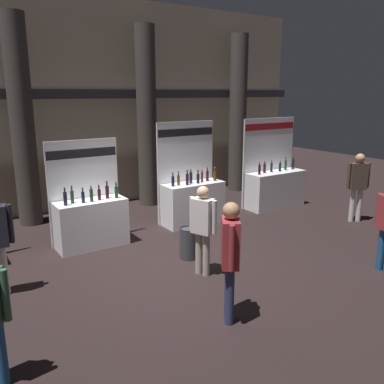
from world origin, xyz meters
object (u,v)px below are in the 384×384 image
Objects in this scene: visitor_6 at (203,223)px; visitor_2 at (358,181)px; exhibitor_booth_1 at (91,219)px; exhibitor_booth_2 at (192,198)px; trash_bin at (189,243)px; exhibitor_booth_3 at (274,185)px; visitor_5 at (230,251)px.

visitor_2 is at bearing 72.90° from visitor_6.
visitor_2 is (6.12, -2.03, 0.44)m from exhibitor_booth_1.
exhibitor_booth_2 is 4.02× the size of trash_bin.
exhibitor_booth_2 is 1.00× the size of exhibitor_booth_3.
visitor_5 is at bearing -109.22° from trash_bin.
trash_bin is at bearing 25.51° from visitor_2.
exhibitor_booth_1 is 1.27× the size of visitor_5.
visitor_2 is (0.72, -2.12, 0.40)m from exhibitor_booth_3.
exhibitor_booth_2 reaches higher than visitor_2.
exhibitor_booth_2 reaches higher than visitor_5.
exhibitor_booth_1 is at bearing 128.71° from trash_bin.
visitor_6 is (-4.98, -0.42, -0.07)m from visitor_2.
trash_bin is (-4.05, -1.79, -0.31)m from exhibitor_booth_3.
visitor_5 is 1.56m from visitor_6.
exhibitor_booth_2 is 2.24m from trash_bin.
exhibitor_booth_1 is 2.18m from trash_bin.
exhibitor_booth_1 is 2.64m from exhibitor_booth_2.
exhibitor_booth_3 reaches higher than visitor_5.
visitor_2 is at bearing -71.18° from exhibitor_booth_3.
trash_bin is 1.01m from visitor_6.
exhibitor_booth_3 is at bearing 1.02° from exhibitor_booth_1.
exhibitor_booth_2 is at bearing -2.13° from visitor_2.
exhibitor_booth_2 is 4.12m from visitor_2.
visitor_5 is at bearing -117.02° from exhibitor_booth_2.
exhibitor_booth_3 is (5.40, 0.10, 0.03)m from exhibitor_booth_1.
exhibitor_booth_3 is at bearing -0.60° from exhibitor_booth_2.
visitor_6 is (-1.49, -2.57, 0.33)m from exhibitor_booth_2.
exhibitor_booth_2 reaches higher than exhibitor_booth_1.
exhibitor_booth_1 reaches higher than visitor_2.
exhibitor_booth_3 is 2.28m from visitor_2.
visitor_6 is at bearing -105.39° from trash_bin.
exhibitor_booth_3 is 4.43m from trash_bin.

